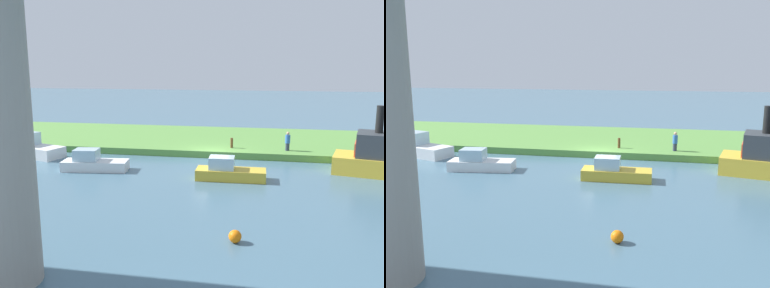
{
  "view_description": "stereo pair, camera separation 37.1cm",
  "coord_description": "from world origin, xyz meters",
  "views": [
    {
      "loc": [
        -3.99,
        28.67,
        6.68
      ],
      "look_at": [
        0.51,
        5.0,
        2.0
      ],
      "focal_mm": 38.42,
      "sensor_mm": 36.0,
      "label": 1
    },
    {
      "loc": [
        -4.35,
        28.6,
        6.68
      ],
      "look_at": [
        0.51,
        5.0,
        2.0
      ],
      "focal_mm": 38.42,
      "sensor_mm": 36.0,
      "label": 2
    }
  ],
  "objects": [
    {
      "name": "ground_plane",
      "position": [
        0.0,
        0.0,
        0.0
      ],
      "size": [
        160.0,
        160.0,
        0.0
      ],
      "primitive_type": "plane",
      "color": "#476B7F"
    },
    {
      "name": "grassy_bank",
      "position": [
        0.0,
        -6.0,
        0.25
      ],
      "size": [
        80.0,
        12.0,
        0.5
      ],
      "primitive_type": "cube",
      "color": "#5B9342",
      "rests_on": "ground"
    },
    {
      "name": "person_on_bank",
      "position": [
        -5.35,
        -1.44,
        1.2
      ],
      "size": [
        0.48,
        0.48,
        1.39
      ],
      "color": "#2D334C",
      "rests_on": "grassy_bank"
    },
    {
      "name": "mooring_post",
      "position": [
        -1.27,
        -1.67,
        0.88
      ],
      "size": [
        0.2,
        0.2,
        0.75
      ],
      "primitive_type": "cylinder",
      "color": "brown",
      "rests_on": "grassy_bank"
    },
    {
      "name": "houseboat_blue",
      "position": [
        -1.74,
        5.28,
        0.48
      ],
      "size": [
        4.11,
        1.55,
        1.36
      ],
      "color": "gold",
      "rests_on": "ground"
    },
    {
      "name": "pontoon_yellow",
      "position": [
        13.4,
        1.59,
        0.61
      ],
      "size": [
        5.46,
        3.32,
        1.72
      ],
      "color": "white",
      "rests_on": "ground"
    },
    {
      "name": "motorboat_white",
      "position": [
        7.0,
        4.73,
        0.49
      ],
      "size": [
        4.29,
        1.97,
        1.38
      ],
      "color": "white",
      "rests_on": "ground"
    },
    {
      "name": "marker_buoy",
      "position": [
        -2.86,
        13.97,
        0.25
      ],
      "size": [
        0.5,
        0.5,
        0.5
      ],
      "primitive_type": "sphere",
      "color": "orange",
      "rests_on": "ground"
    }
  ]
}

